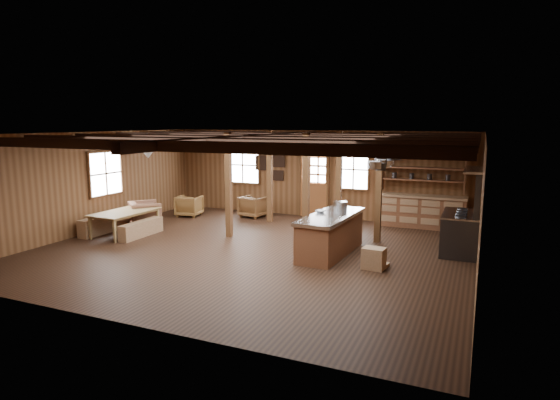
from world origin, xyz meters
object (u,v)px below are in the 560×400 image
at_px(dining_table, 127,223).
at_px(armchair_a, 189,206).
at_px(armchair_b, 253,207).
at_px(commercial_range, 463,226).
at_px(armchair_c, 145,214).
at_px(kitchen_island, 331,234).

xyz_separation_m(dining_table, armchair_a, (0.12, 2.83, 0.02)).
distance_m(dining_table, armchair_b, 4.13).
height_order(commercial_range, armchair_b, commercial_range).
bearing_deg(armchair_b, armchair_a, 28.71).
bearing_deg(armchair_a, armchair_b, -169.99).
relative_size(commercial_range, armchair_a, 2.67).
bearing_deg(armchair_c, dining_table, 138.69).
relative_size(commercial_range, armchair_b, 2.65).
xyz_separation_m(kitchen_island, armchair_b, (-3.60, 3.15, -0.13)).
bearing_deg(kitchen_island, armchair_b, 142.24).
bearing_deg(kitchen_island, armchair_a, 159.91).
bearing_deg(armchair_a, armchair_c, 73.24).
relative_size(commercial_range, armchair_c, 2.35).
bearing_deg(armchair_a, commercial_range, 162.88).
height_order(armchair_a, armchair_b, armchair_b).
bearing_deg(armchair_a, kitchen_island, 146.87).
bearing_deg(armchair_c, armchair_a, -55.89).
distance_m(kitchen_island, commercial_range, 3.13).
relative_size(armchair_a, armchair_b, 0.99).
height_order(kitchen_island, dining_table, kitchen_island).
height_order(kitchen_island, armchair_b, kitchen_island).
bearing_deg(commercial_range, armchair_c, -174.77).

